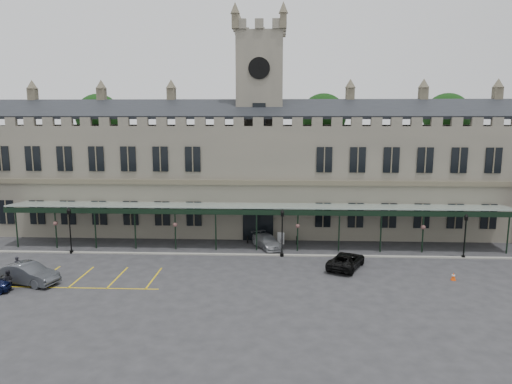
{
  "coord_description": "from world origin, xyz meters",
  "views": [
    {
      "loc": [
        1.85,
        -35.98,
        12.93
      ],
      "look_at": [
        0.0,
        6.0,
        6.0
      ],
      "focal_mm": 32.0,
      "sensor_mm": 36.0,
      "label": 1
    }
  ],
  "objects_px": {
    "station_building": "(260,174)",
    "traffic_cone": "(453,276)",
    "car_taxi": "(267,241)",
    "car_van": "(346,260)",
    "person_a": "(18,267)",
    "person_b": "(8,280)",
    "lamp_post_left": "(70,226)",
    "lamp_post_mid": "(282,229)",
    "car_left_b": "(28,274)",
    "lamp_post_right": "(465,232)",
    "sign_board": "(281,238)",
    "clock_tower": "(260,115)"
  },
  "relations": [
    {
      "from": "lamp_post_mid",
      "to": "car_taxi",
      "type": "distance_m",
      "value": 3.83
    },
    {
      "from": "station_building",
      "to": "traffic_cone",
      "type": "relative_size",
      "value": 95.75
    },
    {
      "from": "clock_tower",
      "to": "person_a",
      "type": "relative_size",
      "value": 14.81
    },
    {
      "from": "lamp_post_mid",
      "to": "car_left_b",
      "type": "relative_size",
      "value": 0.91
    },
    {
      "from": "car_taxi",
      "to": "person_b",
      "type": "height_order",
      "value": "person_b"
    },
    {
      "from": "lamp_post_left",
      "to": "person_a",
      "type": "bearing_deg",
      "value": -102.78
    },
    {
      "from": "sign_board",
      "to": "person_b",
      "type": "bearing_deg",
      "value": -133.39
    },
    {
      "from": "clock_tower",
      "to": "lamp_post_left",
      "type": "xyz_separation_m",
      "value": [
        -17.72,
        -10.57,
        -10.44
      ]
    },
    {
      "from": "car_left_b",
      "to": "person_b",
      "type": "bearing_deg",
      "value": 165.72
    },
    {
      "from": "traffic_cone",
      "to": "person_b",
      "type": "relative_size",
      "value": 0.4
    },
    {
      "from": "car_van",
      "to": "sign_board",
      "type": "bearing_deg",
      "value": -26.31
    },
    {
      "from": "clock_tower",
      "to": "car_van",
      "type": "xyz_separation_m",
      "value": [
        7.97,
        -13.78,
        -12.43
      ]
    },
    {
      "from": "lamp_post_left",
      "to": "car_van",
      "type": "height_order",
      "value": "lamp_post_left"
    },
    {
      "from": "clock_tower",
      "to": "lamp_post_mid",
      "type": "height_order",
      "value": "clock_tower"
    },
    {
      "from": "person_a",
      "to": "person_b",
      "type": "xyz_separation_m",
      "value": [
        0.9,
        -2.93,
        -0.06
      ]
    },
    {
      "from": "lamp_post_mid",
      "to": "car_left_b",
      "type": "bearing_deg",
      "value": -158.2
    },
    {
      "from": "lamp_post_left",
      "to": "lamp_post_mid",
      "type": "bearing_deg",
      "value": -0.31
    },
    {
      "from": "clock_tower",
      "to": "car_left_b",
      "type": "bearing_deg",
      "value": -133.15
    },
    {
      "from": "lamp_post_mid",
      "to": "traffic_cone",
      "type": "height_order",
      "value": "lamp_post_mid"
    },
    {
      "from": "traffic_cone",
      "to": "person_b",
      "type": "bearing_deg",
      "value": -173.97
    },
    {
      "from": "lamp_post_left",
      "to": "lamp_post_right",
      "type": "xyz_separation_m",
      "value": [
        36.98,
        0.07,
        -0.16
      ]
    },
    {
      "from": "traffic_cone",
      "to": "car_van",
      "type": "xyz_separation_m",
      "value": [
        -8.17,
        2.61,
        0.37
      ]
    },
    {
      "from": "clock_tower",
      "to": "car_van",
      "type": "relative_size",
      "value": 5.08
    },
    {
      "from": "lamp_post_mid",
      "to": "traffic_cone",
      "type": "relative_size",
      "value": 7.23
    },
    {
      "from": "car_taxi",
      "to": "car_van",
      "type": "xyz_separation_m",
      "value": [
        6.97,
        -5.99,
        0.03
      ]
    },
    {
      "from": "station_building",
      "to": "lamp_post_right",
      "type": "bearing_deg",
      "value": -28.41
    },
    {
      "from": "station_building",
      "to": "person_a",
      "type": "bearing_deg",
      "value": -138.46
    },
    {
      "from": "lamp_post_left",
      "to": "lamp_post_mid",
      "type": "xyz_separation_m",
      "value": [
        20.19,
        -0.11,
        0.01
      ]
    },
    {
      "from": "lamp_post_left",
      "to": "person_b",
      "type": "xyz_separation_m",
      "value": [
        -0.58,
        -9.46,
        -1.9
      ]
    },
    {
      "from": "car_taxi",
      "to": "person_a",
      "type": "height_order",
      "value": "person_a"
    },
    {
      "from": "lamp_post_mid",
      "to": "person_a",
      "type": "xyz_separation_m",
      "value": [
        -21.67,
        -6.41,
        -1.85
      ]
    },
    {
      "from": "car_van",
      "to": "car_left_b",
      "type": "bearing_deg",
      "value": 37.23
    },
    {
      "from": "lamp_post_mid",
      "to": "clock_tower",
      "type": "bearing_deg",
      "value": 103.01
    },
    {
      "from": "car_taxi",
      "to": "car_van",
      "type": "bearing_deg",
      "value": -67.54
    },
    {
      "from": "station_building",
      "to": "car_taxi",
      "type": "relative_size",
      "value": 13.33
    },
    {
      "from": "clock_tower",
      "to": "sign_board",
      "type": "distance_m",
      "value": 14.29
    },
    {
      "from": "lamp_post_mid",
      "to": "lamp_post_right",
      "type": "bearing_deg",
      "value": 0.61
    },
    {
      "from": "lamp_post_right",
      "to": "car_taxi",
      "type": "bearing_deg",
      "value": 171.54
    },
    {
      "from": "lamp_post_mid",
      "to": "car_van",
      "type": "xyz_separation_m",
      "value": [
        5.5,
        -3.09,
        -2.01
      ]
    },
    {
      "from": "car_taxi",
      "to": "person_a",
      "type": "xyz_separation_m",
      "value": [
        -20.2,
        -9.31,
        0.18
      ]
    },
    {
      "from": "traffic_cone",
      "to": "lamp_post_right",
      "type": "bearing_deg",
      "value": 62.08
    },
    {
      "from": "lamp_post_right",
      "to": "sign_board",
      "type": "bearing_deg",
      "value": 166.55
    },
    {
      "from": "sign_board",
      "to": "car_left_b",
      "type": "height_order",
      "value": "car_left_b"
    },
    {
      "from": "car_left_b",
      "to": "car_van",
      "type": "relative_size",
      "value": 1.02
    },
    {
      "from": "lamp_post_left",
      "to": "traffic_cone",
      "type": "distance_m",
      "value": 34.44
    },
    {
      "from": "station_building",
      "to": "person_b",
      "type": "bearing_deg",
      "value": -132.54
    },
    {
      "from": "sign_board",
      "to": "station_building",
      "type": "bearing_deg",
      "value": 124.0
    },
    {
      "from": "station_building",
      "to": "car_van",
      "type": "xyz_separation_m",
      "value": [
        7.97,
        -13.69,
        -5.79
      ]
    },
    {
      "from": "traffic_cone",
      "to": "car_left_b",
      "type": "height_order",
      "value": "car_left_b"
    },
    {
      "from": "car_left_b",
      "to": "car_taxi",
      "type": "bearing_deg",
      "value": -43.34
    }
  ]
}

